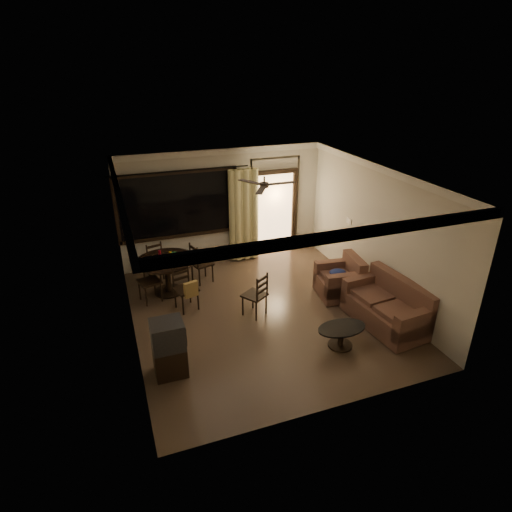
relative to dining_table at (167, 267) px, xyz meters
name	(u,v)px	position (x,y,z in m)	size (l,w,h in m)	color
ground	(263,313)	(1.63, -1.52, -0.62)	(5.50, 5.50, 0.00)	#7F6651
room_shell	(260,198)	(2.23, 0.25, 1.21)	(5.50, 6.70, 5.50)	beige
dining_table	(167,267)	(0.00, 0.00, 0.00)	(1.26, 1.26, 1.00)	black
dining_chair_west	(151,288)	(-0.40, -0.23, -0.34)	(0.52, 0.52, 0.95)	black
dining_chair_east	(202,270)	(0.80, 0.23, -0.34)	(0.52, 0.52, 0.95)	black
dining_chair_south	(187,296)	(0.24, -0.82, -0.31)	(0.52, 0.56, 0.95)	black
dining_chair_north	(153,267)	(-0.22, 0.75, -0.34)	(0.52, 0.52, 0.95)	black
tv_cabinet	(169,348)	(-0.41, -2.69, -0.13)	(0.52, 0.46, 0.97)	black
sofa	(389,308)	(3.75, -2.68, -0.26)	(1.04, 1.75, 0.90)	#4D2823
armchair	(341,280)	(3.47, -1.41, -0.26)	(0.96, 0.96, 0.86)	#4D2823
coffee_table	(341,333)	(2.55, -2.99, -0.36)	(0.89, 0.54, 0.39)	black
side_chair	(255,302)	(1.47, -1.51, -0.34)	(0.57, 0.57, 0.93)	black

